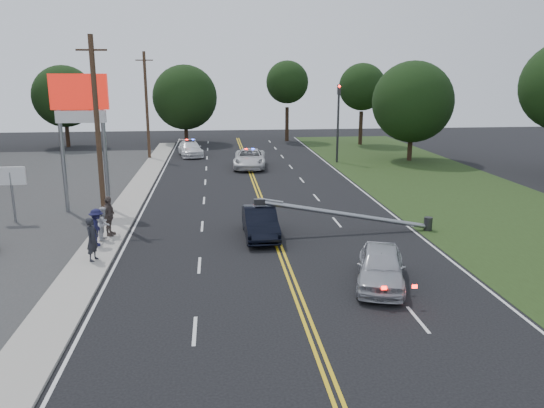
{
  "coord_description": "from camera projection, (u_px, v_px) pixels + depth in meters",
  "views": [
    {
      "loc": [
        -2.9,
        -17.64,
        8.0
      ],
      "look_at": [
        -0.16,
        7.75,
        1.7
      ],
      "focal_mm": 35.0,
      "sensor_mm": 36.0,
      "label": 1
    }
  ],
  "objects": [
    {
      "name": "tree_8",
      "position": [
        362.0,
        87.0,
        59.86
      ],
      "size": [
        5.29,
        5.29,
        9.18
      ],
      "color": "black",
      "rests_on": "ground"
    },
    {
      "name": "bystander_d",
      "position": [
        109.0,
        216.0,
        26.3
      ],
      "size": [
        0.76,
        1.26,
        2.0
      ],
      "primitive_type": "imported",
      "rotation": [
        0.0,
        0.0,
        1.33
      ],
      "color": "#564A45",
      "rests_on": "sidewalk"
    },
    {
      "name": "pylon_sign",
      "position": [
        80.0,
        110.0,
        30.23
      ],
      "size": [
        3.2,
        0.35,
        8.0
      ],
      "color": "gray",
      "rests_on": "ground"
    },
    {
      "name": "waiting_sedan",
      "position": [
        381.0,
        267.0,
        20.44
      ],
      "size": [
        3.01,
        4.76,
        1.51
      ],
      "primitive_type": "imported",
      "rotation": [
        0.0,
        0.0,
        -0.3
      ],
      "color": "#B0B1B8",
      "rests_on": "ground"
    },
    {
      "name": "utility_pole_far",
      "position": [
        147.0,
        105.0,
        49.89
      ],
      "size": [
        1.6,
        0.28,
        10.0
      ],
      "color": "#382619",
      "rests_on": "ground"
    },
    {
      "name": "sidewalk",
      "position": [
        113.0,
        228.0,
        28.01
      ],
      "size": [
        1.8,
        70.0,
        0.12
      ],
      "primitive_type": "cube",
      "color": "#9F9A8F",
      "rests_on": "ground"
    },
    {
      "name": "emergency_b",
      "position": [
        190.0,
        149.0,
        52.63
      ],
      "size": [
        2.93,
        5.37,
        1.48
      ],
      "primitive_type": "imported",
      "rotation": [
        0.0,
        0.0,
        0.18
      ],
      "color": "white",
      "rests_on": "ground"
    },
    {
      "name": "grass_verge",
      "position": [
        505.0,
        217.0,
        30.31
      ],
      "size": [
        12.0,
        80.0,
        0.01
      ],
      "primitive_type": "cube",
      "color": "#223414",
      "rests_on": "ground"
    },
    {
      "name": "tree_9",
      "position": [
        413.0,
        102.0,
        48.86
      ],
      "size": [
        7.44,
        7.44,
        9.18
      ],
      "color": "black",
      "rests_on": "ground"
    },
    {
      "name": "tree_5",
      "position": [
        64.0,
        96.0,
        58.16
      ],
      "size": [
        6.72,
        6.72,
        8.92
      ],
      "color": "black",
      "rests_on": "ground"
    },
    {
      "name": "bystander_b",
      "position": [
        104.0,
        223.0,
        25.7
      ],
      "size": [
        0.66,
        0.82,
        1.64
      ],
      "primitive_type": "imported",
      "rotation": [
        0.0,
        0.0,
        1.52
      ],
      "color": "silver",
      "rests_on": "sidewalk"
    },
    {
      "name": "tree_7",
      "position": [
        287.0,
        82.0,
        62.98
      ],
      "size": [
        5.03,
        5.03,
        9.52
      ],
      "color": "black",
      "rests_on": "ground"
    },
    {
      "name": "utility_pole_mid",
      "position": [
        98.0,
        129.0,
        28.65
      ],
      "size": [
        1.6,
        0.28,
        10.0
      ],
      "color": "#382619",
      "rests_on": "ground"
    },
    {
      "name": "traffic_signal",
      "position": [
        338.0,
        117.0,
        48.06
      ],
      "size": [
        0.28,
        0.41,
        7.05
      ],
      "color": "#2D2D30",
      "rests_on": "ground"
    },
    {
      "name": "emergency_a",
      "position": [
        250.0,
        158.0,
        46.12
      ],
      "size": [
        3.19,
        6.03,
        1.62
      ],
      "primitive_type": "imported",
      "rotation": [
        0.0,
        0.0,
        -0.09
      ],
      "color": "silver",
      "rests_on": "ground"
    },
    {
      "name": "centerline_yellow",
      "position": [
        270.0,
        224.0,
        28.9
      ],
      "size": [
        0.36,
        80.0,
        0.0
      ],
      "primitive_type": "cube",
      "color": "gold",
      "rests_on": "ground"
    },
    {
      "name": "crashed_sedan",
      "position": [
        260.0,
        222.0,
        26.53
      ],
      "size": [
        1.65,
        4.55,
        1.49
      ],
      "primitive_type": "imported",
      "rotation": [
        0.0,
        0.0,
        0.01
      ],
      "color": "black",
      "rests_on": "ground"
    },
    {
      "name": "small_sign",
      "position": [
        11.0,
        181.0,
        28.81
      ],
      "size": [
        1.6,
        0.14,
        3.1
      ],
      "color": "gray",
      "rests_on": "ground"
    },
    {
      "name": "bystander_c",
      "position": [
        97.0,
        227.0,
        24.78
      ],
      "size": [
        0.81,
        1.23,
        1.77
      ],
      "primitive_type": "imported",
      "rotation": [
        0.0,
        0.0,
        1.71
      ],
      "color": "#18183D",
      "rests_on": "sidewalk"
    },
    {
      "name": "tree_6",
      "position": [
        185.0,
        97.0,
        61.31
      ],
      "size": [
        7.43,
        7.43,
        9.03
      ],
      "color": "black",
      "rests_on": "ground"
    },
    {
      "name": "ground",
      "position": [
        299.0,
        300.0,
        19.25
      ],
      "size": [
        120.0,
        120.0,
        0.0
      ],
      "primitive_type": "plane",
      "color": "black",
      "rests_on": "ground"
    },
    {
      "name": "fallen_streetlight",
      "position": [
        355.0,
        215.0,
        27.19
      ],
      "size": [
        9.36,
        0.44,
        1.91
      ],
      "color": "#2D2D30",
      "rests_on": "ground"
    },
    {
      "name": "bystander_a",
      "position": [
        92.0,
        239.0,
        22.77
      ],
      "size": [
        0.65,
        0.81,
        1.91
      ],
      "primitive_type": "imported",
      "rotation": [
        0.0,
        0.0,
        1.25
      ],
      "color": "#222228",
      "rests_on": "sidewalk"
    }
  ]
}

